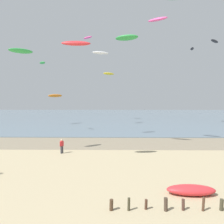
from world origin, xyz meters
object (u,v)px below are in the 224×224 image
at_px(kite_aloft_1, 109,74).
at_px(kite_aloft_4, 42,63).
at_px(person_by_waterline, 62,146).
at_px(kite_aloft_7, 88,38).
at_px(kite_aloft_11, 215,41).
at_px(kite_aloft_13, 21,51).
at_px(kite_aloft_3, 192,49).
at_px(kite_aloft_12, 76,43).
at_px(kite_aloft_2, 127,38).
at_px(kite_aloft_5, 158,19).
at_px(grounded_kite, 191,190).
at_px(kite_aloft_0, 55,96).
at_px(kite_aloft_9, 101,53).

xyz_separation_m(kite_aloft_1, kite_aloft_4, (-11.50, -10.69, 0.84)).
bearing_deg(person_by_waterline, kite_aloft_1, 78.64).
height_order(kite_aloft_7, kite_aloft_11, kite_aloft_7).
bearing_deg(person_by_waterline, kite_aloft_13, -169.37).
height_order(person_by_waterline, kite_aloft_3, kite_aloft_3).
bearing_deg(kite_aloft_11, kite_aloft_12, -0.29).
relative_size(kite_aloft_2, kite_aloft_13, 1.14).
bearing_deg(kite_aloft_3, kite_aloft_2, 166.25).
bearing_deg(kite_aloft_1, kite_aloft_5, -115.02).
bearing_deg(kite_aloft_2, kite_aloft_4, -17.14).
xyz_separation_m(grounded_kite, kite_aloft_12, (-8.99, 6.66, 11.50)).
relative_size(kite_aloft_0, kite_aloft_3, 1.48).
height_order(kite_aloft_1, kite_aloft_5, kite_aloft_5).
height_order(kite_aloft_2, kite_aloft_3, kite_aloft_3).
xyz_separation_m(kite_aloft_2, kite_aloft_13, (-11.98, -3.64, -2.36)).
bearing_deg(kite_aloft_2, kite_aloft_12, 72.34).
bearing_deg(grounded_kite, kite_aloft_7, -71.18).
relative_size(grounded_kite, kite_aloft_5, 1.23).
height_order(kite_aloft_0, kite_aloft_11, kite_aloft_11).
height_order(kite_aloft_4, kite_aloft_11, kite_aloft_11).
height_order(grounded_kite, kite_aloft_12, kite_aloft_12).
distance_m(kite_aloft_3, kite_aloft_12, 36.49).
xyz_separation_m(kite_aloft_5, kite_aloft_7, (-12.47, 26.41, 4.66)).
height_order(kite_aloft_0, kite_aloft_2, kite_aloft_2).
relative_size(grounded_kite, kite_aloft_2, 1.12).
bearing_deg(grounded_kite, kite_aloft_4, -50.81).
bearing_deg(kite_aloft_2, kite_aloft_13, 36.57).
distance_m(kite_aloft_3, kite_aloft_4, 32.88).
bearing_deg(kite_aloft_2, kite_aloft_0, -35.36).
distance_m(person_by_waterline, kite_aloft_0, 26.42).
xyz_separation_m(kite_aloft_12, kite_aloft_13, (-6.75, 3.22, -0.04)).
relative_size(kite_aloft_4, kite_aloft_11, 0.58).
distance_m(kite_aloft_0, kite_aloft_4, 12.50).
height_order(kite_aloft_1, kite_aloft_7, kite_aloft_7).
bearing_deg(kite_aloft_4, kite_aloft_5, -156.18).
relative_size(kite_aloft_3, kite_aloft_4, 1.17).
distance_m(kite_aloft_1, kite_aloft_2, 21.78).
bearing_deg(kite_aloft_12, kite_aloft_9, 78.09).
distance_m(person_by_waterline, kite_aloft_12, 11.90).
bearing_deg(kite_aloft_11, kite_aloft_2, -1.65).
bearing_deg(kite_aloft_0, person_by_waterline, -118.63).
distance_m(person_by_waterline, kite_aloft_7, 36.78).
height_order(kite_aloft_0, kite_aloft_13, kite_aloft_13).
bearing_deg(kite_aloft_9, grounded_kite, -91.63).
xyz_separation_m(kite_aloft_4, kite_aloft_7, (6.02, 16.88, 8.81)).
distance_m(kite_aloft_1, kite_aloft_3, 19.78).
distance_m(kite_aloft_1, kite_aloft_4, 15.72).
distance_m(grounded_kite, kite_aloft_0, 40.62).
bearing_deg(kite_aloft_12, kite_aloft_1, 79.81).
xyz_separation_m(kite_aloft_3, kite_aloft_11, (4.93, -0.16, 1.64)).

